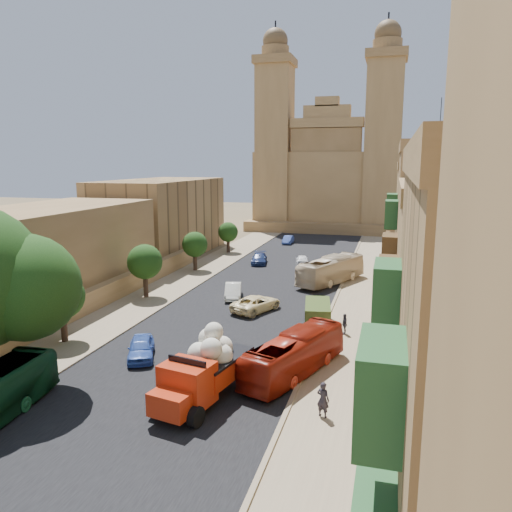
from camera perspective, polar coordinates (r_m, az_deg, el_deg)
The scene contains 29 objects.
ground at distance 23.55m, azimuth -18.24°, elevation -21.42°, with size 260.00×260.00×0.00m, color brown.
road_surface at distance 49.37m, azimuth 1.23°, elevation -3.72°, with size 14.00×140.00×0.01m, color black.
sidewalk_east at distance 48.03m, azimuth 12.32°, elevation -4.39°, with size 5.00×140.00×0.01m, color #877458.
sidewalk_west at distance 52.42m, azimuth -8.91°, elevation -3.00°, with size 5.00×140.00×0.01m, color #877458.
kerb_east at distance 48.19m, azimuth 9.35°, elevation -4.16°, with size 0.25×140.00×0.12m, color #877458.
kerb_west at distance 51.45m, azimuth -6.37°, elevation -3.13°, with size 0.25×140.00×0.12m, color #877458.
townhouse_b at distance 28.51m, azimuth 23.66°, elevation -3.72°, with size 9.00×14.00×14.90m.
townhouse_c at distance 41.96m, azimuth 21.15°, elevation 2.59°, with size 9.00×14.00×17.40m.
townhouse_d at distance 55.89m, azimuth 19.72°, elevation 3.77°, with size 9.00×14.00×15.90m.
west_wall at distance 45.11m, azimuth -17.66°, elevation -4.46°, with size 1.00×40.00×1.80m, color olive.
west_building_low at distance 46.09m, azimuth -25.00°, elevation -0.44°, with size 10.00×28.00×8.40m, color brown.
west_building_mid at distance 67.64m, azimuth -10.77°, elevation 4.33°, with size 10.00×22.00×10.00m, color #9A7446.
church at distance 95.74m, azimuth 8.45°, elevation 8.94°, with size 28.00×22.50×36.30m.
street_tree_a at distance 36.81m, azimuth -21.31°, elevation -4.37°, with size 3.12×3.12×4.79m.
street_tree_b at distance 46.67m, azimuth -12.59°, elevation -0.68°, with size 3.21×3.21×4.94m.
street_tree_c at distance 57.42m, azimuth -7.01°, elevation 1.29°, with size 2.91×2.91×4.48m.
street_tree_d at distance 68.57m, azimuth -3.21°, elevation 2.73°, with size 2.73×2.73×4.19m.
red_truck at distance 26.72m, azimuth -5.99°, elevation -12.69°, with size 3.85×7.08×3.94m.
olive_pickup at distance 38.48m, azimuth 7.04°, elevation -6.68°, with size 2.51×4.54×1.78m.
bus_red_east at distance 29.82m, azimuth 4.44°, elevation -11.14°, with size 2.07×8.86×2.47m, color maroon.
bus_cream_east at distance 51.81m, azimuth 8.59°, elevation -1.60°, with size 2.29×9.80×2.73m, color beige.
car_blue_a at distance 33.07m, azimuth -12.99°, elevation -10.19°, with size 1.59×3.95×1.34m, color #3458B2.
car_white_a at distance 45.83m, azimuth -2.63°, elevation -4.01°, with size 1.43×4.09×1.35m, color white.
car_cream at distance 41.86m, azimuth 0.02°, elevation -5.44°, with size 2.23×4.84×1.34m, color #FEE8AD.
car_dkblue at distance 61.08m, azimuth 0.36°, elevation -0.30°, with size 1.79×4.40×1.28m, color navy.
car_white_b at distance 60.81m, azimuth 5.28°, elevation -0.43°, with size 1.43×3.55×1.21m, color white.
car_blue_b at distance 76.29m, azimuth 3.69°, elevation 1.87°, with size 1.26×3.63×1.19m, color #445FB9.
pedestrian_a at distance 25.53m, azimuth 7.67°, elevation -15.95°, with size 0.66×0.44×1.82m, color #262129.
pedestrian_c at distance 36.95m, azimuth 10.09°, elevation -7.66°, with size 0.91×0.38×1.55m, color #383640.
Camera 1 is at (11.60, -16.38, 12.33)m, focal length 35.00 mm.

